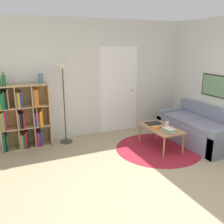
{
  "coord_description": "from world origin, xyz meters",
  "views": [
    {
      "loc": [
        -1.92,
        -2.51,
        2.07
      ],
      "look_at": [
        -0.11,
        1.53,
        0.85
      ],
      "focal_mm": 40.0,
      "sensor_mm": 36.0,
      "label": 1
    }
  ],
  "objects_px": {
    "couch": "(199,130)",
    "cup": "(167,124)",
    "laptop": "(153,123)",
    "bookshelf": "(23,117)",
    "bowl": "(156,127)",
    "floor_lamp": "(63,81)",
    "vase_on_shelf": "(41,79)",
    "coffee_table": "(161,129)",
    "bottle_middle": "(4,80)"
  },
  "relations": [
    {
      "from": "couch",
      "to": "cup",
      "type": "height_order",
      "value": "couch"
    },
    {
      "from": "laptop",
      "to": "bookshelf",
      "type": "bearing_deg",
      "value": 160.97
    },
    {
      "from": "bowl",
      "to": "couch",
      "type": "bearing_deg",
      "value": -2.78
    },
    {
      "from": "floor_lamp",
      "to": "vase_on_shelf",
      "type": "xyz_separation_m",
      "value": [
        -0.43,
        0.08,
        0.07
      ]
    },
    {
      "from": "bookshelf",
      "to": "coffee_table",
      "type": "distance_m",
      "value": 2.79
    },
    {
      "from": "coffee_table",
      "to": "cup",
      "type": "xyz_separation_m",
      "value": [
        0.17,
        0.02,
        0.09
      ]
    },
    {
      "from": "floor_lamp",
      "to": "bottle_middle",
      "type": "xyz_separation_m",
      "value": [
        -1.1,
        0.07,
        0.08
      ]
    },
    {
      "from": "cup",
      "to": "couch",
      "type": "bearing_deg",
      "value": -7.61
    },
    {
      "from": "laptop",
      "to": "vase_on_shelf",
      "type": "xyz_separation_m",
      "value": [
        -2.13,
        0.87,
        0.96
      ]
    },
    {
      "from": "laptop",
      "to": "bottle_middle",
      "type": "relative_size",
      "value": 1.23
    },
    {
      "from": "bowl",
      "to": "cup",
      "type": "bearing_deg",
      "value": 9.46
    },
    {
      "from": "cup",
      "to": "floor_lamp",
      "type": "bearing_deg",
      "value": 150.76
    },
    {
      "from": "coffee_table",
      "to": "bowl",
      "type": "relative_size",
      "value": 6.59
    },
    {
      "from": "cup",
      "to": "bookshelf",
      "type": "bearing_deg",
      "value": 157.36
    },
    {
      "from": "floor_lamp",
      "to": "cup",
      "type": "distance_m",
      "value": 2.3
    },
    {
      "from": "bottle_middle",
      "to": "vase_on_shelf",
      "type": "xyz_separation_m",
      "value": [
        0.68,
        0.0,
        -0.01
      ]
    },
    {
      "from": "bottle_middle",
      "to": "laptop",
      "type": "bearing_deg",
      "value": -17.15
    },
    {
      "from": "floor_lamp",
      "to": "bottle_middle",
      "type": "distance_m",
      "value": 1.11
    },
    {
      "from": "floor_lamp",
      "to": "laptop",
      "type": "xyz_separation_m",
      "value": [
        1.7,
        -0.79,
        -0.89
      ]
    },
    {
      "from": "cup",
      "to": "vase_on_shelf",
      "type": "relative_size",
      "value": 0.47
    },
    {
      "from": "bottle_middle",
      "to": "floor_lamp",
      "type": "bearing_deg",
      "value": -3.77
    },
    {
      "from": "bookshelf",
      "to": "bowl",
      "type": "xyz_separation_m",
      "value": [
        2.39,
        -1.18,
        -0.18
      ]
    },
    {
      "from": "coffee_table",
      "to": "bottle_middle",
      "type": "distance_m",
      "value": 3.19
    },
    {
      "from": "couch",
      "to": "bottle_middle",
      "type": "bearing_deg",
      "value": 161.93
    },
    {
      "from": "bookshelf",
      "to": "couch",
      "type": "bearing_deg",
      "value": -19.51
    },
    {
      "from": "floor_lamp",
      "to": "laptop",
      "type": "relative_size",
      "value": 5.34
    },
    {
      "from": "coffee_table",
      "to": "bottle_middle",
      "type": "relative_size",
      "value": 3.78
    },
    {
      "from": "bottle_middle",
      "to": "cup",
      "type": "bearing_deg",
      "value": -20.61
    },
    {
      "from": "bookshelf",
      "to": "vase_on_shelf",
      "type": "height_order",
      "value": "vase_on_shelf"
    },
    {
      "from": "couch",
      "to": "bowl",
      "type": "xyz_separation_m",
      "value": [
        -1.07,
        0.05,
        0.18
      ]
    },
    {
      "from": "couch",
      "to": "vase_on_shelf",
      "type": "xyz_separation_m",
      "value": [
        -3.06,
        1.22,
        1.12
      ]
    },
    {
      "from": "vase_on_shelf",
      "to": "coffee_table",
      "type": "bearing_deg",
      "value": -28.34
    },
    {
      "from": "laptop",
      "to": "vase_on_shelf",
      "type": "distance_m",
      "value": 2.49
    },
    {
      "from": "floor_lamp",
      "to": "bowl",
      "type": "relative_size",
      "value": 11.42
    },
    {
      "from": "floor_lamp",
      "to": "laptop",
      "type": "height_order",
      "value": "floor_lamp"
    },
    {
      "from": "cup",
      "to": "vase_on_shelf",
      "type": "xyz_separation_m",
      "value": [
        -2.29,
        1.12,
        0.92
      ]
    },
    {
      "from": "laptop",
      "to": "vase_on_shelf",
      "type": "bearing_deg",
      "value": 157.76
    },
    {
      "from": "bottle_middle",
      "to": "bookshelf",
      "type": "bearing_deg",
      "value": 1.62
    },
    {
      "from": "bookshelf",
      "to": "couch",
      "type": "height_order",
      "value": "bookshelf"
    },
    {
      "from": "bottle_middle",
      "to": "couch",
      "type": "bearing_deg",
      "value": -18.07
    },
    {
      "from": "floor_lamp",
      "to": "bowl",
      "type": "xyz_separation_m",
      "value": [
        1.56,
        -1.09,
        -0.87
      ]
    },
    {
      "from": "couch",
      "to": "laptop",
      "type": "relative_size",
      "value": 5.6
    },
    {
      "from": "couch",
      "to": "bottle_middle",
      "type": "height_order",
      "value": "bottle_middle"
    },
    {
      "from": "bookshelf",
      "to": "floor_lamp",
      "type": "bearing_deg",
      "value": -5.53
    },
    {
      "from": "floor_lamp",
      "to": "bottle_middle",
      "type": "bearing_deg",
      "value": 176.23
    },
    {
      "from": "bowl",
      "to": "coffee_table",
      "type": "bearing_deg",
      "value": 11.25
    },
    {
      "from": "bookshelf",
      "to": "floor_lamp",
      "type": "xyz_separation_m",
      "value": [
        0.83,
        -0.08,
        0.69
      ]
    },
    {
      "from": "cup",
      "to": "vase_on_shelf",
      "type": "bearing_deg",
      "value": 153.94
    },
    {
      "from": "vase_on_shelf",
      "to": "couch",
      "type": "bearing_deg",
      "value": -21.8
    },
    {
      "from": "bowl",
      "to": "vase_on_shelf",
      "type": "bearing_deg",
      "value": 149.5
    }
  ]
}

